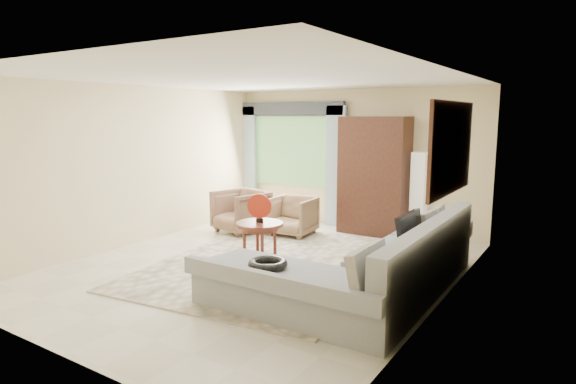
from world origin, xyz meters
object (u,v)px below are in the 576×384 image
Objects in this scene: armchair_right at (292,216)px; sectional_sofa at (373,274)px; tv_screen at (410,232)px; armchair_left at (241,211)px; potted_plant at (252,209)px; coffee_table at (260,244)px; armoire at (374,176)px; floor_lamp at (419,196)px.

sectional_sofa is at bearing -44.39° from armchair_right.
tv_screen is 3.78m from armchair_left.
potted_plant is at bearing 130.15° from armchair_left.
armchair_right reaches higher than potted_plant.
sectional_sofa reaches higher than coffee_table.
armoire reaches higher than armchair_left.
armoire is at bearing 121.67° from tv_screen.
armchair_left is 0.57× the size of floor_lamp.
armchair_right is 1.44m from potted_plant.
armoire is at bearing 7.99° from potted_plant.
armoire is (-1.50, 2.43, 0.33)m from tv_screen.
sectional_sofa is 4.56× the size of armchair_right.
armchair_right is 1.63m from armoire.
armchair_left is at bearing 135.43° from coffee_table.
armchair_right is 1.55× the size of potted_plant.
armchair_right is at bearing 108.97° from coffee_table.
sectional_sofa reaches higher than potted_plant.
tv_screen is at bearing 60.17° from sectional_sofa.
coffee_table reaches higher than potted_plant.
tv_screen reaches higher than potted_plant.
armoire is (1.16, 0.91, 0.70)m from armchair_right.
sectional_sofa is 7.07× the size of potted_plant.
floor_lamp reaches higher than tv_screen.
armchair_right is at bearing 33.85° from armchair_left.
armchair_left is 0.98m from potted_plant.
tv_screen is (0.27, 0.47, 0.44)m from sectional_sofa.
potted_plant is 0.33× the size of floor_lamp.
tv_screen is 1.51× the size of potted_plant.
potted_plant is (-3.98, 2.08, -0.48)m from tv_screen.
armoire reaches higher than armchair_right.
tv_screen is at bearing -74.31° from floor_lamp.
armoire is 1.40× the size of floor_lamp.
floor_lamp reaches higher than coffee_table.
floor_lamp is (2.86, 1.29, 0.36)m from armchair_left.
coffee_table is 0.31× the size of armoire.
coffee_table is 2.15m from armchair_left.
armchair_left is 1.74× the size of potted_plant.
sectional_sofa is at bearing -34.47° from potted_plant.
coffee_table is 1.33× the size of potted_plant.
potted_plant is 0.23× the size of armoire.
coffee_table is at bearing -100.93° from armoire.
coffee_table is 1.93m from armchair_right.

